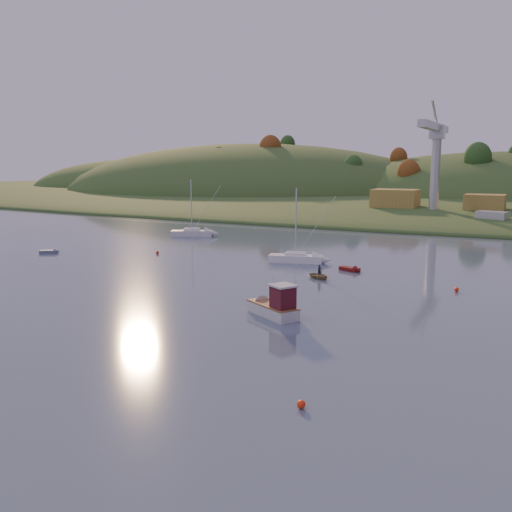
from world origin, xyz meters
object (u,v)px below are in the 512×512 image
at_px(fishing_boat, 270,305).
at_px(sailboat_far, 296,258).
at_px(sailboat_near, 192,232).
at_px(grey_dinghy, 52,251).
at_px(red_tender, 353,270).
at_px(canoe, 319,276).

height_order(fishing_boat, sailboat_far, sailboat_far).
bearing_deg(sailboat_near, grey_dinghy, -131.02).
relative_size(red_tender, grey_dinghy, 1.13).
bearing_deg(sailboat_near, sailboat_far, -56.84).
distance_m(sailboat_near, canoe, 44.99).
height_order(sailboat_near, red_tender, sailboat_near).
xyz_separation_m(red_tender, grey_dinghy, (-45.93, -6.75, -0.00)).
height_order(sailboat_far, grey_dinghy, sailboat_far).
bearing_deg(fishing_boat, grey_dinghy, 9.91).
distance_m(red_tender, grey_dinghy, 46.42).
bearing_deg(canoe, grey_dinghy, 122.02).
height_order(sailboat_far, canoe, sailboat_far).
relative_size(canoe, red_tender, 0.90).
xyz_separation_m(fishing_boat, canoe, (-2.06, 17.65, -0.61)).
bearing_deg(sailboat_far, red_tender, -31.05).
bearing_deg(red_tender, canoe, -86.73).
bearing_deg(canoe, sailboat_near, 84.90).
relative_size(fishing_boat, sailboat_far, 0.65).
height_order(sailboat_near, sailboat_far, sailboat_near).
distance_m(canoe, red_tender, 6.58).
distance_m(sailboat_near, grey_dinghy, 28.27).
relative_size(sailboat_far, red_tender, 3.03).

